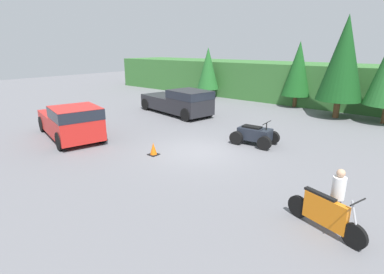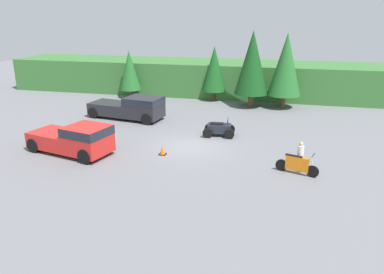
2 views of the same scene
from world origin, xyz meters
name	(u,v)px [view 1 (image 1 of 2)]	position (x,y,z in m)	size (l,w,h in m)	color
ground_plane	(198,152)	(0.00, 0.00, 0.00)	(80.00, 80.00, 0.00)	slate
hillside_backdrop	(320,84)	(0.00, 16.00, 1.58)	(44.00, 6.00, 3.17)	#387033
tree_left	(208,69)	(-8.73, 12.13, 2.63)	(1.97, 1.97, 4.47)	brown
tree_mid_left	(298,69)	(-0.83, 12.97, 2.91)	(2.18, 2.18, 4.94)	brown
tree_mid_right	(344,59)	(2.71, 11.15, 3.79)	(2.84, 2.84, 6.45)	brown
pickup_truck_red	(71,121)	(-6.10, -2.61, 0.95)	(5.36, 3.22, 1.78)	red
pickup_truck_second	(180,101)	(-5.76, 5.13, 0.95)	(6.07, 3.04, 1.78)	#232328
dirt_bike	(325,214)	(6.24, -2.63, 0.49)	(2.13, 0.90, 1.19)	black
quad_atv	(255,135)	(1.38, 2.58, 0.46)	(2.16, 1.43, 1.17)	black
rider_person	(337,196)	(6.37, -2.20, 0.87)	(0.37, 0.37, 1.60)	navy
traffic_cone	(153,149)	(-1.23, -1.58, 0.25)	(0.42, 0.42, 0.55)	black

